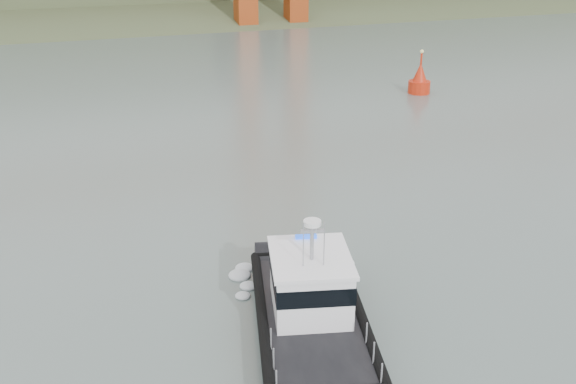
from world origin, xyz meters
name	(u,v)px	position (x,y,z in m)	size (l,w,h in m)	color
ground	(341,313)	(0.00, 0.00, 0.00)	(400.00, 400.00, 0.00)	#51605C
patrol_boat	(311,306)	(-1.67, -0.88, 1.25)	(6.14, 10.91, 5.00)	black
nav_buoy	(420,81)	(21.73, 30.79, 1.12)	(2.04, 2.04, 4.25)	#B8230C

